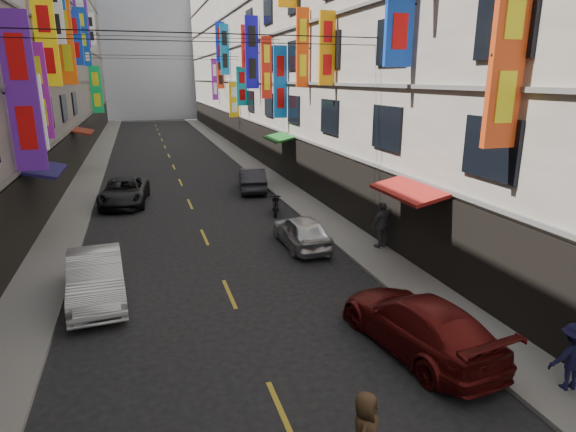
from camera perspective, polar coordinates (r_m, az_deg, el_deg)
sidewalk_left at (r=38.84m, az=-22.26°, el=5.01°), size 2.00×90.00×0.12m
sidewalk_right at (r=39.56m, az=-4.65°, el=6.33°), size 2.00×90.00×0.12m
building_row_right at (r=40.80m, az=3.79°, el=19.93°), size 10.14×90.00×19.00m
haze_block at (r=88.24m, az=-16.34°, el=18.21°), size 18.00×8.00×22.00m
shop_signage at (r=31.11m, az=-13.98°, el=19.84°), size 14.00×55.00×12.26m
street_awnings at (r=22.43m, az=-14.11°, el=6.10°), size 13.99×35.20×0.41m
overhead_cables at (r=26.29m, az=-12.66°, el=20.29°), size 14.00×38.04×1.24m
lane_markings at (r=35.80m, az=-13.03°, el=4.86°), size 0.12×80.20×0.01m
scooter_far_right at (r=24.50m, az=-1.48°, el=1.27°), size 0.72×1.76×1.14m
car_left_mid at (r=16.11m, az=-21.81°, el=-6.78°), size 1.95×4.66×1.50m
car_left_far at (r=27.78m, az=-18.82°, el=2.72°), size 2.84×5.24×1.40m
car_right_near at (r=12.87m, az=15.17°, el=-12.17°), size 2.67×5.15×1.43m
car_right_mid at (r=19.62m, az=1.62°, el=-1.81°), size 1.62×3.96×1.34m
car_right_far at (r=29.56m, az=-4.30°, el=4.33°), size 2.13×4.49×1.42m
pedestrian_rnear at (r=12.43m, az=30.60°, el=-14.15°), size 1.06×0.65×1.54m
pedestrian_rfar at (r=19.48m, az=11.12°, el=-1.03°), size 1.23×0.90×1.89m
pedestrian_crossing at (r=9.25m, az=9.11°, el=-23.97°), size 0.85×0.90×1.52m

